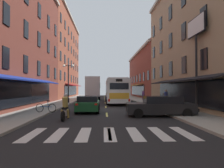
{
  "coord_description": "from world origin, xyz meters",
  "views": [
    {
      "loc": [
        -0.27,
        -18.88,
        1.96
      ],
      "look_at": [
        0.82,
        6.48,
        2.53
      ],
      "focal_mm": 32.68,
      "sensor_mm": 36.0,
      "label": 1
    }
  ],
  "objects": [
    {
      "name": "ground_plane",
      "position": [
        0.0,
        0.0,
        -0.05
      ],
      "size": [
        34.8,
        80.0,
        0.1
      ],
      "primitive_type": "cube",
      "color": "black"
    },
    {
      "name": "lane_centre_dashes",
      "position": [
        0.0,
        -0.25,
        0.0
      ],
      "size": [
        0.14,
        73.9,
        0.01
      ],
      "color": "#DBCC4C",
      "rests_on": "ground"
    },
    {
      "name": "crosswalk_near",
      "position": [
        0.0,
        -10.0,
        0.0
      ],
      "size": [
        7.1,
        2.8,
        0.01
      ],
      "color": "silver",
      "rests_on": "ground"
    },
    {
      "name": "sidewalk_left",
      "position": [
        -5.9,
        0.0,
        0.07
      ],
      "size": [
        3.0,
        80.0,
        0.14
      ],
      "primitive_type": "cube",
      "color": "#A39E93",
      "rests_on": "ground"
    },
    {
      "name": "sidewalk_right",
      "position": [
        5.9,
        0.0,
        0.07
      ],
      "size": [
        3.0,
        80.0,
        0.14
      ],
      "primitive_type": "cube",
      "color": "#A39E93",
      "rests_on": "ground"
    },
    {
      "name": "billboard_sign",
      "position": [
        7.05,
        -3.21,
        5.85
      ],
      "size": [
        0.4,
        2.9,
        7.48
      ],
      "color": "black",
      "rests_on": "sidewalk_right"
    },
    {
      "name": "transit_bus",
      "position": [
        1.43,
        8.76,
        1.69
      ],
      "size": [
        2.68,
        11.37,
        3.23
      ],
      "color": "silver",
      "rests_on": "ground"
    },
    {
      "name": "box_truck",
      "position": [
        -2.09,
        17.33,
        2.01
      ],
      "size": [
        2.66,
        7.95,
        3.93
      ],
      "color": "#B21E19",
      "rests_on": "ground"
    },
    {
      "name": "sedan_near",
      "position": [
        3.78,
        -4.59,
        0.73
      ],
      "size": [
        4.74,
        2.05,
        1.43
      ],
      "color": "black",
      "rests_on": "ground"
    },
    {
      "name": "sedan_mid",
      "position": [
        -2.33,
        27.31,
        0.72
      ],
      "size": [
        1.89,
        4.54,
        1.42
      ],
      "color": "#144723",
      "rests_on": "ground"
    },
    {
      "name": "sedan_far",
      "position": [
        -1.53,
        -1.67,
        0.69
      ],
      "size": [
        1.9,
        4.29,
        1.36
      ],
      "color": "#144723",
      "rests_on": "ground"
    },
    {
      "name": "motorcycle_rider",
      "position": [
        -2.65,
        -5.94,
        0.71
      ],
      "size": [
        0.62,
        2.07,
        1.66
      ],
      "color": "black",
      "rests_on": "ground"
    },
    {
      "name": "bicycle_near",
      "position": [
        -4.67,
        -3.03,
        0.5
      ],
      "size": [
        1.67,
        0.58,
        0.91
      ],
      "color": "black",
      "rests_on": "sidewalk_left"
    },
    {
      "name": "pedestrian_near",
      "position": [
        6.32,
        2.29,
        1.05
      ],
      "size": [
        0.49,
        0.5,
        1.72
      ],
      "rotation": [
        0.0,
        0.0,
        3.89
      ],
      "color": "#B29947",
      "rests_on": "sidewalk_right"
    },
    {
      "name": "pedestrian_mid",
      "position": [
        6.3,
        14.37,
        0.97
      ],
      "size": [
        0.36,
        0.36,
        1.62
      ],
      "rotation": [
        0.0,
        0.0,
        3.68
      ],
      "color": "#66387F",
      "rests_on": "sidewalk_right"
    },
    {
      "name": "street_lamp_twin",
      "position": [
        -4.72,
        7.24,
        2.87
      ],
      "size": [
        1.42,
        0.32,
        4.9
      ],
      "color": "black",
      "rests_on": "sidewalk_left"
    }
  ]
}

